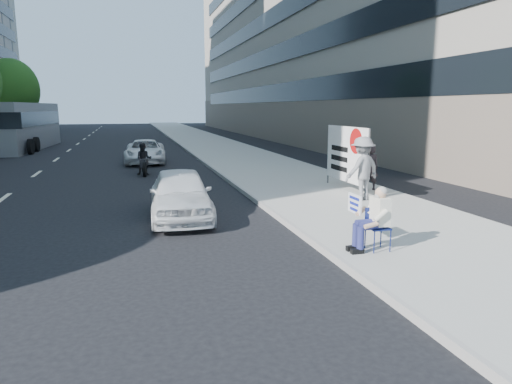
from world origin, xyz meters
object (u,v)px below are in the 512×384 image
object	(u,v)px
bus	(23,126)
seated_protester	(373,215)
pedestrian_woman	(370,168)
motorcycle	(144,161)
white_sedan_far	(145,151)
protest_banner	(346,154)
white_sedan_near	(180,194)
jogger	(362,169)

from	to	relation	value
bus	seated_protester	bearing A→B (deg)	-63.32
pedestrian_woman	motorcycle	distance (m)	10.16
white_sedan_far	protest_banner	bearing A→B (deg)	-57.24
seated_protester	white_sedan_near	xyz separation A→B (m)	(-3.36, 4.38, -0.19)
jogger	white_sedan_far	xyz separation A→B (m)	(-6.10, 12.97, -0.51)
motorcycle	bus	world-z (taller)	bus
jogger	white_sedan_far	size ratio (longest dim) A/B	0.44
jogger	pedestrian_woman	bearing A→B (deg)	-144.86
jogger	white_sedan_near	distance (m)	5.65
pedestrian_woman	motorcycle	size ratio (longest dim) A/B	0.76
protest_banner	pedestrian_woman	bearing A→B (deg)	-17.31
protest_banner	motorcycle	world-z (taller)	protest_banner
motorcycle	bus	distance (m)	17.53
pedestrian_woman	motorcycle	xyz separation A→B (m)	(-7.43, 6.92, -0.30)
white_sedan_far	jogger	bearing A→B (deg)	-61.84
pedestrian_woman	protest_banner	xyz separation A→B (m)	(-0.80, 0.25, 0.47)
motorcycle	bus	bearing A→B (deg)	125.02
protest_banner	white_sedan_near	size ratio (longest dim) A/B	0.77
protest_banner	motorcycle	xyz separation A→B (m)	(-6.63, 6.67, -0.76)
jogger	white_sedan_near	size ratio (longest dim) A/B	0.49
jogger	white_sedan_near	world-z (taller)	jogger
white_sedan_near	bus	xyz separation A→B (m)	(-8.66, 24.27, 0.96)
jogger	pedestrian_woman	world-z (taller)	jogger
jogger	motorcycle	distance (m)	10.53
protest_banner	white_sedan_far	distance (m)	12.95
seated_protester	pedestrian_woman	world-z (taller)	pedestrian_woman
white_sedan_near	white_sedan_far	xyz separation A→B (m)	(-0.47, 13.24, -0.05)
pedestrian_woman	white_sedan_far	size ratio (longest dim) A/B	0.35
seated_protester	white_sedan_near	distance (m)	5.53
white_sedan_far	bus	distance (m)	13.78
pedestrian_woman	white_sedan_far	distance (m)	13.55
pedestrian_woman	white_sedan_near	size ratio (longest dim) A/B	0.39
white_sedan_near	white_sedan_far	size ratio (longest dim) A/B	0.88
protest_banner	bus	world-z (taller)	bus
seated_protester	bus	world-z (taller)	bus
jogger	bus	bearing A→B (deg)	-77.41
pedestrian_woman	motorcycle	world-z (taller)	pedestrian_woman
jogger	seated_protester	bearing A→B (deg)	45.86
jogger	white_sedan_near	bearing A→B (deg)	-15.41
bus	white_sedan_far	bearing A→B (deg)	-49.50
seated_protester	protest_banner	size ratio (longest dim) A/B	0.43
seated_protester	motorcycle	distance (m)	13.69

